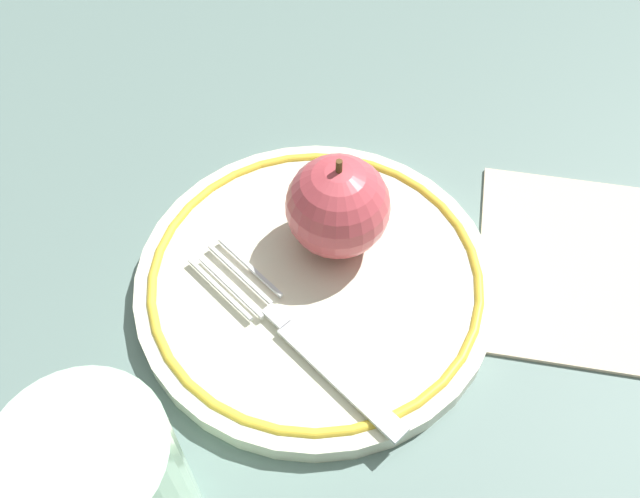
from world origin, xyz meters
The scene contains 6 objects.
ground_plane centered at (0.00, 0.00, 0.00)m, with size 2.00×2.00×0.00m, color slate.
plate centered at (0.00, 0.00, 0.01)m, with size 0.23×0.23×0.02m.
apple_red_whole centered at (0.02, 0.02, 0.05)m, with size 0.06×0.06×0.07m.
fork centered at (-0.02, -0.04, 0.02)m, with size 0.11×0.15×0.00m.
drinking_glass centered at (-0.12, -0.13, 0.06)m, with size 0.07×0.07×0.11m, color #BCEEC5.
napkin_folded centered at (0.18, -0.02, 0.00)m, with size 0.14×0.15×0.01m, color beige.
Camera 1 is at (-0.05, -0.24, 0.39)m, focal length 40.00 mm.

